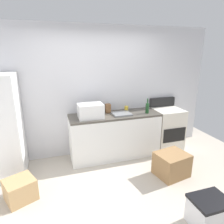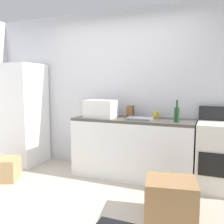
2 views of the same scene
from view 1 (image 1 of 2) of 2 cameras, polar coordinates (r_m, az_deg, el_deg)
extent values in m
plane|color=#B2A899|center=(3.28, 2.40, -22.64)|extent=(6.00, 6.00, 0.00)
cube|color=silver|center=(4.10, -4.76, 5.70)|extent=(5.00, 0.10, 2.60)
cube|color=white|center=(4.12, 0.74, -6.92)|extent=(1.80, 0.60, 0.86)
cube|color=#4C473F|center=(3.96, 0.76, -0.94)|extent=(1.80, 0.60, 0.04)
cube|color=silver|center=(4.61, 15.35, -4.62)|extent=(0.60, 0.60, 0.90)
cube|color=black|center=(4.39, 17.45, -6.33)|extent=(0.52, 0.02, 0.30)
cube|color=black|center=(4.66, 14.17, 2.79)|extent=(0.60, 0.08, 0.20)
cube|color=white|center=(3.73, -6.20, 0.34)|extent=(0.46, 0.34, 0.27)
cube|color=slate|center=(3.94, 2.74, -0.51)|extent=(0.36, 0.32, 0.03)
cylinder|color=#193F1E|center=(4.07, 10.07, 1.05)|extent=(0.07, 0.07, 0.20)
cylinder|color=#193F1E|center=(4.03, 10.18, 3.10)|extent=(0.03, 0.03, 0.10)
cylinder|color=gold|center=(4.19, 4.15, 1.02)|extent=(0.08, 0.08, 0.10)
cube|color=brown|center=(4.04, -1.18, 1.06)|extent=(0.10, 0.10, 0.18)
cube|color=tan|center=(3.39, -24.82, -19.54)|extent=(0.52, 0.51, 0.32)
cube|color=olive|center=(3.74, 16.70, -14.19)|extent=(0.60, 0.53, 0.41)
cube|color=silver|center=(3.01, 25.90, -24.62)|extent=(0.44, 0.34, 0.34)
cube|color=black|center=(2.90, 26.41, -21.75)|extent=(0.46, 0.36, 0.04)
camera|label=2|loc=(2.38, 67.47, -10.51)|focal=39.81mm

